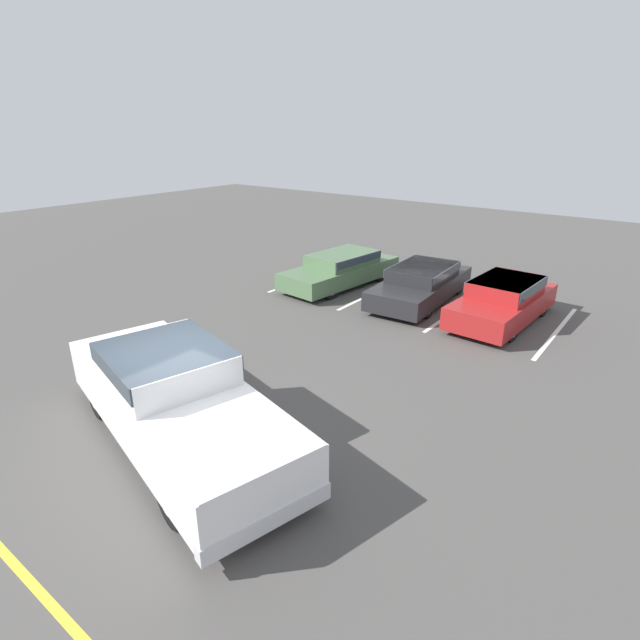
{
  "coord_description": "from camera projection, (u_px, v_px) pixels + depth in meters",
  "views": [
    {
      "loc": [
        6.64,
        -4.75,
        5.45
      ],
      "look_at": [
        -0.18,
        4.24,
        1.0
      ],
      "focal_mm": 28.0,
      "sensor_mm": 36.0,
      "label": 1
    }
  ],
  "objects": [
    {
      "name": "pickup_truck",
      "position": [
        177.0,
        400.0,
        8.84
      ],
      "size": [
        6.46,
        3.57,
        1.77
      ],
      "rotation": [
        0.0,
        0.0,
        -0.26
      ],
      "color": "white",
      "rests_on": "ground_plane"
    },
    {
      "name": "ground_plane",
      "position": [
        190.0,
        439.0,
        9.25
      ],
      "size": [
        60.0,
        60.0,
        0.0
      ],
      "primitive_type": "plane",
      "color": "#4C4947"
    },
    {
      "name": "stall_stripe_b",
      "position": [
        376.0,
        292.0,
        17.34
      ],
      "size": [
        0.12,
        4.62,
        0.01
      ],
      "primitive_type": "cube",
      "color": "white",
      "rests_on": "ground_plane"
    },
    {
      "name": "wheel_stop_curb",
      "position": [
        513.0,
        289.0,
        17.46
      ],
      "size": [
        1.68,
        0.2,
        0.14
      ],
      "primitive_type": "cube",
      "color": "#B7B2A8",
      "rests_on": "ground_plane"
    },
    {
      "name": "parked_sedan_a",
      "position": [
        341.0,
        268.0,
        17.87
      ],
      "size": [
        2.23,
        4.92,
        1.18
      ],
      "rotation": [
        0.0,
        0.0,
        -1.67
      ],
      "color": "#4C6B47",
      "rests_on": "ground_plane"
    },
    {
      "name": "parked_sedan_c",
      "position": [
        503.0,
        299.0,
        14.55
      ],
      "size": [
        2.0,
        4.39,
        1.27
      ],
      "rotation": [
        0.0,
        0.0,
        -1.63
      ],
      "color": "maroon",
      "rests_on": "ground_plane"
    },
    {
      "name": "stall_stripe_a",
      "position": [
        309.0,
        277.0,
        19.0
      ],
      "size": [
        0.12,
        4.62,
        0.01
      ],
      "primitive_type": "cube",
      "color": "white",
      "rests_on": "ground_plane"
    },
    {
      "name": "stall_stripe_d",
      "position": [
        557.0,
        332.0,
        14.02
      ],
      "size": [
        0.12,
        4.62,
        0.01
      ],
      "primitive_type": "cube",
      "color": "white",
      "rests_on": "ground_plane"
    },
    {
      "name": "parked_sedan_b",
      "position": [
        421.0,
        282.0,
        16.28
      ],
      "size": [
        2.09,
        4.77,
        1.17
      ],
      "rotation": [
        0.0,
        0.0,
        -1.51
      ],
      "color": "#232326",
      "rests_on": "ground_plane"
    },
    {
      "name": "stall_stripe_c",
      "position": [
        457.0,
        310.0,
        15.68
      ],
      "size": [
        0.12,
        4.62,
        0.01
      ],
      "primitive_type": "cube",
      "color": "white",
      "rests_on": "ground_plane"
    }
  ]
}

